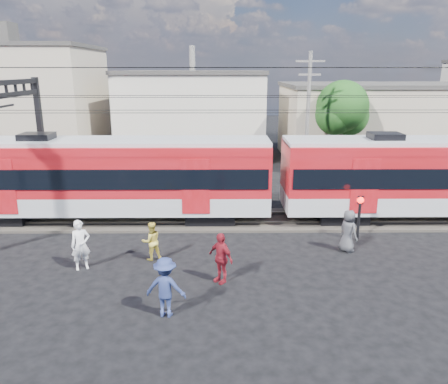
% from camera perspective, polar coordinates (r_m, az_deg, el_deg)
% --- Properties ---
extents(ground, '(120.00, 120.00, 0.00)m').
position_cam_1_polar(ground, '(14.93, -2.25, -14.15)').
color(ground, black).
rests_on(ground, ground).
extents(track_bed, '(70.00, 3.40, 0.12)m').
position_cam_1_polar(track_bed, '(22.20, -1.63, -3.65)').
color(track_bed, '#2D2823').
rests_on(track_bed, ground).
extents(rail_near, '(70.00, 0.12, 0.12)m').
position_cam_1_polar(rail_near, '(21.45, -1.67, -4.01)').
color(rail_near, '#59544C').
rests_on(rail_near, track_bed).
extents(rail_far, '(70.00, 0.12, 0.12)m').
position_cam_1_polar(rail_far, '(22.87, -1.60, -2.74)').
color(rail_far, '#59544C').
rests_on(rail_far, track_bed).
extents(commuter_train, '(50.30, 3.08, 4.17)m').
position_cam_1_polar(commuter_train, '(22.20, -14.59, 2.14)').
color(commuter_train, black).
rests_on(commuter_train, ground).
extents(catenary, '(70.00, 9.30, 7.52)m').
position_cam_1_polar(catenary, '(22.94, -24.15, 8.66)').
color(catenary, black).
rests_on(catenary, ground).
extents(building_west, '(14.28, 10.20, 9.30)m').
position_cam_1_polar(building_west, '(40.95, -26.15, 10.32)').
color(building_west, tan).
rests_on(building_west, ground).
extents(building_midwest, '(12.24, 12.24, 7.30)m').
position_cam_1_polar(building_midwest, '(40.18, -4.03, 10.35)').
color(building_midwest, beige).
rests_on(building_midwest, ground).
extents(building_mideast, '(16.32, 10.20, 6.30)m').
position_cam_1_polar(building_mideast, '(39.56, 19.79, 8.66)').
color(building_mideast, tan).
rests_on(building_mideast, ground).
extents(utility_pole_mid, '(1.80, 0.24, 8.50)m').
position_cam_1_polar(utility_pole_mid, '(28.62, 10.86, 9.68)').
color(utility_pole_mid, slate).
rests_on(utility_pole_mid, ground).
extents(tree_near, '(3.82, 3.64, 6.72)m').
position_cam_1_polar(tree_near, '(32.34, 15.45, 10.30)').
color(tree_near, '#382619').
rests_on(tree_near, ground).
extents(pedestrian_a, '(0.85, 0.73, 1.96)m').
position_cam_1_polar(pedestrian_a, '(17.61, -18.22, -6.59)').
color(pedestrian_a, white).
rests_on(pedestrian_a, ground).
extents(pedestrian_b, '(0.95, 0.87, 1.59)m').
position_cam_1_polar(pedestrian_b, '(17.83, -9.46, -6.33)').
color(pedestrian_b, gold).
rests_on(pedestrian_b, ground).
extents(pedestrian_c, '(1.36, 0.91, 1.94)m').
position_cam_1_polar(pedestrian_c, '(13.86, -7.64, -12.23)').
color(pedestrian_c, navy).
rests_on(pedestrian_c, ground).
extents(pedestrian_d, '(1.11, 1.10, 1.88)m').
position_cam_1_polar(pedestrian_d, '(15.78, -0.45, -8.57)').
color(pedestrian_d, maroon).
rests_on(pedestrian_d, ground).
extents(pedestrian_e, '(0.96, 1.05, 1.81)m').
position_cam_1_polar(pedestrian_e, '(19.07, 15.91, -4.91)').
color(pedestrian_e, '#434347').
rests_on(pedestrian_e, ground).
extents(crossing_signal, '(0.30, 0.30, 2.08)m').
position_cam_1_polar(crossing_signal, '(20.23, 17.29, -2.22)').
color(crossing_signal, black).
rests_on(crossing_signal, ground).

